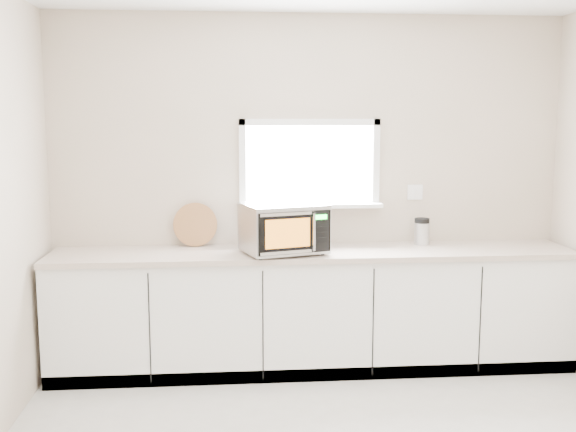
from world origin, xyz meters
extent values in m
cube|color=beige|center=(0.00, 2.00, 1.35)|extent=(4.00, 0.02, 2.70)
cube|color=white|center=(0.00, 1.99, 1.55)|extent=(1.00, 0.02, 0.60)
cube|color=white|center=(0.00, 1.92, 1.23)|extent=(1.12, 0.16, 0.03)
cube|color=white|center=(0.00, 1.97, 1.88)|extent=(1.10, 0.04, 0.05)
cube|color=white|center=(0.00, 1.97, 1.23)|extent=(1.10, 0.04, 0.05)
cube|color=white|center=(-0.53, 1.97, 1.55)|extent=(0.05, 0.04, 0.70)
cube|color=white|center=(0.53, 1.97, 1.55)|extent=(0.05, 0.04, 0.70)
cube|color=white|center=(0.85, 1.99, 1.32)|extent=(0.12, 0.01, 0.12)
cube|color=white|center=(0.00, 1.70, 0.44)|extent=(3.92, 0.60, 0.88)
cube|color=beige|center=(0.00, 1.69, 0.90)|extent=(3.92, 0.64, 0.04)
cylinder|color=black|center=(-0.41, 1.37, 0.93)|extent=(0.03, 0.03, 0.02)
cylinder|color=black|center=(-0.51, 1.70, 0.93)|extent=(0.03, 0.03, 0.02)
cylinder|color=black|center=(0.04, 1.51, 0.93)|extent=(0.03, 0.03, 0.02)
cylinder|color=black|center=(-0.06, 1.84, 0.93)|extent=(0.03, 0.03, 0.02)
cube|color=#BABDC2|center=(-0.24, 1.60, 1.11)|extent=(0.67, 0.58, 0.34)
cube|color=black|center=(-0.17, 1.39, 1.11)|extent=(0.52, 0.17, 0.30)
cube|color=orange|center=(-0.22, 1.37, 1.11)|extent=(0.32, 0.10, 0.20)
cylinder|color=silver|center=(-0.03, 1.41, 1.11)|extent=(0.03, 0.03, 0.27)
cube|color=black|center=(0.01, 1.44, 1.11)|extent=(0.13, 0.05, 0.29)
cube|color=#19FF33|center=(0.02, 1.44, 1.21)|extent=(0.09, 0.03, 0.03)
cube|color=silver|center=(-0.24, 1.60, 1.28)|extent=(0.67, 0.58, 0.01)
cube|color=#472319|center=(-0.36, 1.59, 1.06)|extent=(0.12, 0.23, 0.28)
cube|color=black|center=(-0.40, 1.53, 1.17)|extent=(0.02, 0.05, 0.10)
cube|color=black|center=(-0.37, 1.53, 1.18)|extent=(0.02, 0.05, 0.10)
cube|color=black|center=(-0.33, 1.53, 1.16)|extent=(0.02, 0.05, 0.10)
cube|color=black|center=(-0.38, 1.53, 1.20)|extent=(0.02, 0.05, 0.10)
cube|color=black|center=(-0.34, 1.53, 1.20)|extent=(0.02, 0.05, 0.10)
cylinder|color=#9A583B|center=(-0.89, 1.94, 1.09)|extent=(0.34, 0.08, 0.34)
cylinder|color=#BABDC2|center=(0.88, 1.86, 1.01)|extent=(0.12, 0.12, 0.17)
cylinder|color=black|center=(0.88, 1.86, 1.11)|extent=(0.12, 0.12, 0.04)
camera|label=1|loc=(-0.62, -3.24, 1.90)|focal=42.00mm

